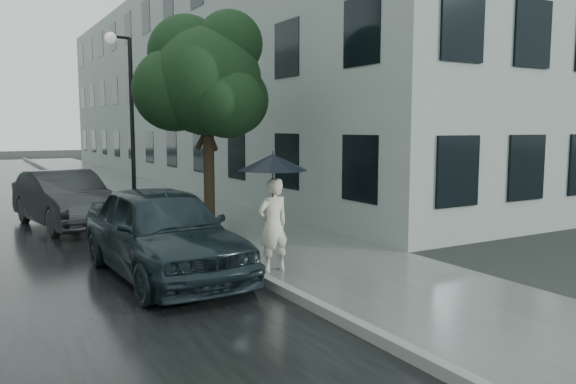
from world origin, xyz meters
TOP-DOWN VIEW (x-y plane):
  - ground at (0.00, 0.00)m, footprint 120.00×120.00m
  - sidewalk at (0.25, 12.00)m, footprint 3.50×60.00m
  - kerb_near at (-1.57, 12.00)m, footprint 0.15×60.00m
  - building_near at (5.47, 19.50)m, footprint 7.02×36.00m
  - pedestrian at (-1.07, 1.55)m, footprint 0.64×0.46m
  - umbrella at (-1.09, 1.51)m, footprint 1.29×1.29m
  - street_tree at (-0.60, 5.71)m, footprint 3.32×3.02m
  - lamp_post at (-1.55, 9.40)m, footprint 0.84×0.39m
  - car_near at (-2.81, 2.23)m, footprint 2.01×4.58m
  - car_far at (-3.50, 8.13)m, footprint 2.19×4.49m

SIDE VIEW (x-z plane):
  - ground at x=0.00m, z-range 0.00..0.00m
  - sidewalk at x=0.25m, z-range 0.00..0.01m
  - kerb_near at x=-1.57m, z-range 0.00..0.15m
  - car_far at x=-3.50m, z-range 0.01..1.42m
  - car_near at x=-2.81m, z-range 0.01..1.54m
  - pedestrian at x=-1.07m, z-range 0.01..1.65m
  - umbrella at x=-1.09m, z-range 1.33..2.51m
  - lamp_post at x=-1.55m, z-range 0.37..5.51m
  - street_tree at x=-0.60m, z-range 1.00..6.24m
  - building_near at x=5.47m, z-range 0.00..9.00m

